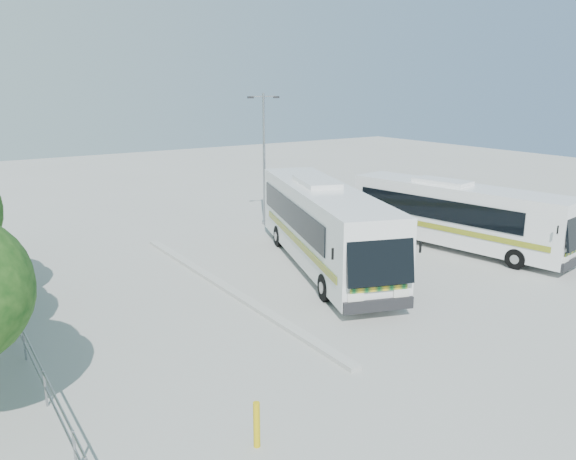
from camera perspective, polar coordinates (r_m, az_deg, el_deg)
ground at (r=22.17m, az=1.40°, el=-6.38°), size 100.00×100.00×0.00m
kerb_divider at (r=22.64m, az=-6.34°, el=-5.82°), size 0.40×16.00×0.15m
railing at (r=22.20m, az=-26.93°, el=-5.97°), size 0.06×22.00×1.00m
coach_main at (r=24.87m, az=3.60°, el=0.63°), size 6.67×12.93×3.56m
coach_adjacent at (r=28.92m, az=16.83°, el=1.56°), size 4.18×11.60×3.16m
lamppost at (r=32.25m, az=-2.44°, el=7.78°), size 1.81×0.59×7.48m
bollard at (r=13.28m, az=-3.20°, el=-19.14°), size 0.18×0.18×1.11m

